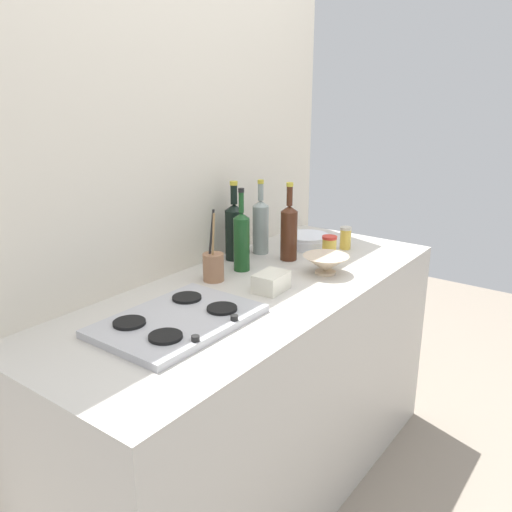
# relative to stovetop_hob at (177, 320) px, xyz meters

# --- Properties ---
(ground_plane) EXTENTS (6.00, 6.00, 0.00)m
(ground_plane) POSITION_rel_stovetop_hob_xyz_m (0.41, -0.00, -0.91)
(ground_plane) COLOR gray
(ground_plane) RESTS_ON ground
(counter_block) EXTENTS (1.80, 0.70, 0.90)m
(counter_block) POSITION_rel_stovetop_hob_xyz_m (0.41, -0.00, -0.46)
(counter_block) COLOR beige
(counter_block) RESTS_ON ground
(backsplash_panel) EXTENTS (1.90, 0.06, 2.15)m
(backsplash_panel) POSITION_rel_stovetop_hob_xyz_m (0.41, 0.38, 0.16)
(backsplash_panel) COLOR beige
(backsplash_panel) RESTS_ON ground
(stovetop_hob) EXTENTS (0.50, 0.35, 0.04)m
(stovetop_hob) POSITION_rel_stovetop_hob_xyz_m (0.00, 0.00, 0.00)
(stovetop_hob) COLOR #B2B2B7
(stovetop_hob) RESTS_ON counter_block
(plate_stack) EXTENTS (0.21, 0.21, 0.06)m
(plate_stack) POSITION_rel_stovetop_hob_xyz_m (0.97, 0.12, 0.01)
(plate_stack) COLOR white
(plate_stack) RESTS_ON counter_block
(wine_bottle_leftmost) EXTENTS (0.07, 0.07, 0.33)m
(wine_bottle_leftmost) POSITION_rel_stovetop_hob_xyz_m (0.76, 0.24, 0.11)
(wine_bottle_leftmost) COLOR gray
(wine_bottle_leftmost) RESTS_ON counter_block
(wine_bottle_mid_left) EXTENTS (0.07, 0.07, 0.33)m
(wine_bottle_mid_left) POSITION_rel_stovetop_hob_xyz_m (0.76, 0.08, 0.11)
(wine_bottle_mid_left) COLOR #472314
(wine_bottle_mid_left) RESTS_ON counter_block
(wine_bottle_mid_right) EXTENTS (0.08, 0.08, 0.34)m
(wine_bottle_mid_right) POSITION_rel_stovetop_hob_xyz_m (0.62, 0.27, 0.12)
(wine_bottle_mid_right) COLOR black
(wine_bottle_mid_right) RESTS_ON counter_block
(wine_bottle_rightmost) EXTENTS (0.07, 0.07, 0.34)m
(wine_bottle_rightmost) POSITION_rel_stovetop_hob_xyz_m (0.53, 0.16, 0.11)
(wine_bottle_rightmost) COLOR #19471E
(wine_bottle_rightmost) RESTS_ON counter_block
(mixing_bowl) EXTENTS (0.18, 0.18, 0.07)m
(mixing_bowl) POSITION_rel_stovetop_hob_xyz_m (0.69, -0.14, 0.03)
(mixing_bowl) COLOR beige
(mixing_bowl) RESTS_ON counter_block
(butter_dish) EXTENTS (0.14, 0.10, 0.07)m
(butter_dish) POSITION_rel_stovetop_hob_xyz_m (0.41, -0.07, 0.02)
(butter_dish) COLOR silver
(butter_dish) RESTS_ON counter_block
(utensil_crock) EXTENTS (0.08, 0.08, 0.28)m
(utensil_crock) POSITION_rel_stovetop_hob_xyz_m (0.37, 0.17, 0.05)
(utensil_crock) COLOR #996B4C
(utensil_crock) RESTS_ON counter_block
(condiment_jar_front) EXTENTS (0.05, 0.05, 0.10)m
(condiment_jar_front) POSITION_rel_stovetop_hob_xyz_m (1.05, -0.04, 0.04)
(condiment_jar_front) COLOR gold
(condiment_jar_front) RESTS_ON counter_block
(condiment_jar_rear) EXTENTS (0.07, 0.07, 0.10)m
(condiment_jar_rear) POSITION_rel_stovetop_hob_xyz_m (0.89, -0.05, 0.04)
(condiment_jar_rear) COLOR gold
(condiment_jar_rear) RESTS_ON counter_block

